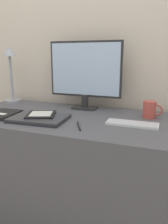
{
  "coord_description": "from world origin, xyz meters",
  "views": [
    {
      "loc": [
        0.5,
        -1.0,
        1.09
      ],
      "look_at": [
        0.1,
        0.1,
        0.79
      ],
      "focal_mm": 35.0,
      "sensor_mm": 36.0,
      "label": 1
    }
  ],
  "objects_px": {
    "monitor": "(85,73)",
    "laptop": "(39,118)",
    "ereader": "(41,114)",
    "notebook": "(3,114)",
    "coffee_mug": "(150,110)",
    "pen": "(79,126)",
    "desk_lamp": "(10,67)",
    "keyboard": "(132,124)"
  },
  "relations": [
    {
      "from": "monitor",
      "to": "laptop",
      "type": "height_order",
      "value": "monitor"
    },
    {
      "from": "ereader",
      "to": "desk_lamp",
      "type": "relative_size",
      "value": 0.5
    },
    {
      "from": "monitor",
      "to": "pen",
      "type": "relative_size",
      "value": 4.03
    },
    {
      "from": "laptop",
      "to": "coffee_mug",
      "type": "bearing_deg",
      "value": 24.17
    },
    {
      "from": "notebook",
      "to": "keyboard",
      "type": "bearing_deg",
      "value": 6.96
    },
    {
      "from": "ereader",
      "to": "notebook",
      "type": "xyz_separation_m",
      "value": [
        -0.25,
        -0.03,
        -0.02
      ]
    },
    {
      "from": "keyboard",
      "to": "coffee_mug",
      "type": "height_order",
      "value": "coffee_mug"
    },
    {
      "from": "ereader",
      "to": "desk_lamp",
      "type": "height_order",
      "value": "desk_lamp"
    },
    {
      "from": "laptop",
      "to": "ereader",
      "type": "distance_m",
      "value": 0.03
    },
    {
      "from": "monitor",
      "to": "keyboard",
      "type": "bearing_deg",
      "value": -35.81
    },
    {
      "from": "monitor",
      "to": "desk_lamp",
      "type": "distance_m",
      "value": 0.62
    },
    {
      "from": "desk_lamp",
      "to": "coffee_mug",
      "type": "distance_m",
      "value": 1.09
    },
    {
      "from": "keyboard",
      "to": "notebook",
      "type": "relative_size",
      "value": 1.3
    },
    {
      "from": "coffee_mug",
      "to": "ereader",
      "type": "bearing_deg",
      "value": -158.19
    },
    {
      "from": "keyboard",
      "to": "notebook",
      "type": "distance_m",
      "value": 0.79
    },
    {
      "from": "laptop",
      "to": "notebook",
      "type": "xyz_separation_m",
      "value": [
        -0.26,
        -0.0,
        0.0
      ]
    },
    {
      "from": "monitor",
      "to": "desk_lamp",
      "type": "xyz_separation_m",
      "value": [
        -0.62,
        0.01,
        0.03
      ]
    },
    {
      "from": "laptop",
      "to": "desk_lamp",
      "type": "distance_m",
      "value": 0.65
    },
    {
      "from": "laptop",
      "to": "pen",
      "type": "xyz_separation_m",
      "value": [
        0.26,
        -0.04,
        -0.01
      ]
    },
    {
      "from": "monitor",
      "to": "coffee_mug",
      "type": "distance_m",
      "value": 0.5
    },
    {
      "from": "notebook",
      "to": "laptop",
      "type": "bearing_deg",
      "value": 0.93
    },
    {
      "from": "notebook",
      "to": "coffee_mug",
      "type": "distance_m",
      "value": 0.9
    },
    {
      "from": "pen",
      "to": "laptop",
      "type": "bearing_deg",
      "value": 171.87
    },
    {
      "from": "laptop",
      "to": "notebook",
      "type": "distance_m",
      "value": 0.26
    },
    {
      "from": "notebook",
      "to": "pen",
      "type": "xyz_separation_m",
      "value": [
        0.52,
        -0.03,
        -0.01
      ]
    },
    {
      "from": "keyboard",
      "to": "coffee_mug",
      "type": "distance_m",
      "value": 0.2
    },
    {
      "from": "keyboard",
      "to": "desk_lamp",
      "type": "distance_m",
      "value": 1.06
    },
    {
      "from": "ereader",
      "to": "pen",
      "type": "height_order",
      "value": "ereader"
    },
    {
      "from": "notebook",
      "to": "pen",
      "type": "relative_size",
      "value": 1.68
    },
    {
      "from": "ereader",
      "to": "desk_lamp",
      "type": "xyz_separation_m",
      "value": [
        -0.46,
        0.34,
        0.25
      ]
    },
    {
      "from": "keyboard",
      "to": "ereader",
      "type": "relative_size",
      "value": 1.28
    },
    {
      "from": "monitor",
      "to": "laptop",
      "type": "xyz_separation_m",
      "value": [
        -0.15,
        -0.36,
        -0.24
      ]
    },
    {
      "from": "coffee_mug",
      "to": "laptop",
      "type": "bearing_deg",
      "value": -155.83
    },
    {
      "from": "monitor",
      "to": "coffee_mug",
      "type": "height_order",
      "value": "monitor"
    },
    {
      "from": "laptop",
      "to": "notebook",
      "type": "relative_size",
      "value": 1.55
    },
    {
      "from": "monitor",
      "to": "coffee_mug",
      "type": "bearing_deg",
      "value": -11.25
    },
    {
      "from": "monitor",
      "to": "ereader",
      "type": "distance_m",
      "value": 0.43
    },
    {
      "from": "keyboard",
      "to": "notebook",
      "type": "bearing_deg",
      "value": -173.04
    },
    {
      "from": "keyboard",
      "to": "laptop",
      "type": "xyz_separation_m",
      "value": [
        -0.52,
        -0.09,
        0.0
      ]
    },
    {
      "from": "desk_lamp",
      "to": "laptop",
      "type": "bearing_deg",
      "value": -38.06
    },
    {
      "from": "coffee_mug",
      "to": "pen",
      "type": "distance_m",
      "value": 0.46
    },
    {
      "from": "monitor",
      "to": "notebook",
      "type": "distance_m",
      "value": 0.6
    }
  ]
}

